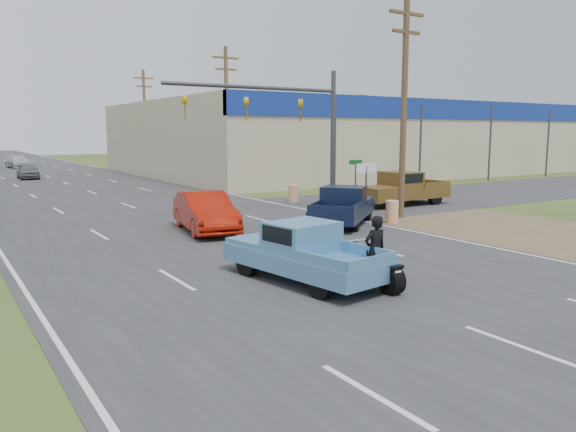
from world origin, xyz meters
TOP-DOWN VIEW (x-y plane):
  - ground at (0.00, 0.00)m, footprint 200.00×200.00m
  - main_road at (0.00, 40.00)m, footprint 15.00×180.00m
  - cross_road at (0.00, 18.00)m, footprint 120.00×10.00m
  - dirt_verge at (11.00, 10.00)m, footprint 8.00×18.00m
  - big_box_store at (32.00, 39.93)m, footprint 50.00×28.10m
  - utility_pole_1 at (9.50, 13.00)m, footprint 2.00×0.28m
  - utility_pole_2 at (9.50, 31.00)m, footprint 2.00×0.28m
  - utility_pole_3 at (9.50, 49.00)m, footprint 2.00×0.28m
  - tree_3 at (55.00, 70.00)m, footprint 8.40×8.40m
  - tree_5 at (30.00, 95.00)m, footprint 7.98×7.98m
  - barrel_0 at (8.00, 12.00)m, footprint 0.56×0.56m
  - barrel_1 at (8.40, 20.50)m, footprint 0.56×0.56m
  - lane_sign at (8.20, 14.00)m, footprint 1.20×0.08m
  - street_name_sign at (8.80, 15.50)m, footprint 0.80×0.08m
  - signal_mast at (5.82, 17.00)m, footprint 9.12×0.40m
  - red_convertible at (0.20, 14.44)m, footprint 2.49×5.04m
  - motorcycle at (0.39, 4.45)m, footprint 0.70×2.26m
  - rider at (0.39, 4.51)m, footprint 0.67×0.45m
  - blue_pickup at (-0.78, 6.16)m, footprint 2.54×5.06m
  - navy_pickup at (6.00, 12.88)m, footprint 5.08×4.67m
  - brown_pickup at (12.56, 16.24)m, footprint 5.58×2.24m
  - distant_car_grey at (-1.82, 46.29)m, footprint 1.65×3.92m
  - distant_car_silver at (-0.50, 62.35)m, footprint 2.53×5.04m

SIDE VIEW (x-z plane):
  - ground at x=0.00m, z-range 0.00..0.00m
  - dirt_verge at x=11.00m, z-range 0.00..0.01m
  - cross_road at x=0.00m, z-range 0.00..0.02m
  - main_road at x=0.00m, z-range 0.00..0.02m
  - barrel_0 at x=8.00m, z-range 0.00..1.00m
  - barrel_1 at x=8.40m, z-range 0.00..1.00m
  - motorcycle at x=0.39m, z-range -0.07..1.08m
  - distant_car_grey at x=-1.82m, z-range 0.00..1.32m
  - distant_car_silver at x=-0.50m, z-range 0.00..1.40m
  - red_convertible at x=0.20m, z-range 0.00..1.59m
  - blue_pickup at x=-0.78m, z-range 0.01..1.61m
  - navy_pickup at x=6.00m, z-range 0.01..1.67m
  - rider at x=0.39m, z-range 0.00..1.79m
  - brown_pickup at x=12.56m, z-range 0.01..1.85m
  - street_name_sign at x=8.80m, z-range 0.30..2.91m
  - lane_sign at x=8.20m, z-range 0.64..3.16m
  - big_box_store at x=32.00m, z-range 0.01..6.61m
  - signal_mast at x=5.82m, z-range 1.30..8.30m
  - utility_pole_1 at x=9.50m, z-range 0.32..10.32m
  - utility_pole_2 at x=9.50m, z-range 0.32..10.32m
  - utility_pole_3 at x=9.50m, z-range 0.32..10.32m
  - tree_5 at x=30.00m, z-range 0.94..10.82m
  - tree_3 at x=55.00m, z-range 0.99..11.39m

